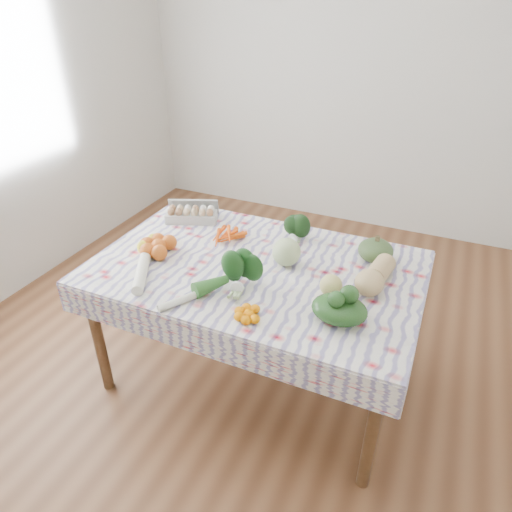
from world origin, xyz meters
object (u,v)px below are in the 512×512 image
dining_table (256,279)px  kabocha_squash (376,250)px  butternut_squash (376,274)px  cabbage (286,252)px  egg_carton (191,215)px  grapefruit (331,285)px

dining_table → kabocha_squash: size_ratio=8.82×
butternut_squash → cabbage: bearing=-172.1°
dining_table → egg_carton: 0.65m
egg_carton → kabocha_squash: size_ratio=1.69×
cabbage → butternut_squash: bearing=-1.1°
egg_carton → grapefruit: grapefruit is taller
dining_table → kabocha_squash: kabocha_squash is taller
kabocha_squash → cabbage: size_ratio=1.24×
dining_table → cabbage: (0.14, 0.08, 0.16)m
dining_table → kabocha_squash: 0.64m
egg_carton → butternut_squash: butternut_squash is taller
butternut_squash → grapefruit: size_ratio=2.81×
butternut_squash → grapefruit: bearing=-128.3°
butternut_squash → grapefruit: 0.23m
grapefruit → kabocha_squash: bearing=72.1°
cabbage → grapefruit: cabbage is taller
dining_table → egg_carton: egg_carton is taller
cabbage → butternut_squash: cabbage is taller
grapefruit → butternut_squash: bearing=42.6°
dining_table → grapefruit: grapefruit is taller
egg_carton → cabbage: 0.74m
butternut_squash → grapefruit: butternut_squash is taller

